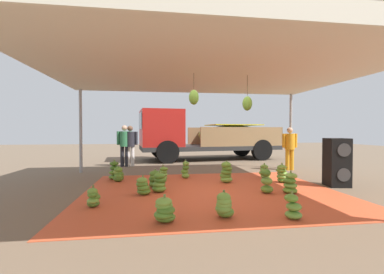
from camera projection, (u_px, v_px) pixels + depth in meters
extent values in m
plane|color=brown|center=(193.00, 172.00, 9.09)|extent=(40.00, 40.00, 0.00)
cube|color=#D1512D|center=(211.00, 191.00, 6.12)|extent=(5.83, 4.86, 0.01)
cylinder|color=#9EA0A5|center=(81.00, 131.00, 8.82)|extent=(0.10, 0.10, 2.82)
cylinder|color=#9EA0A5|center=(291.00, 131.00, 9.89)|extent=(0.10, 0.10, 2.82)
cube|color=beige|center=(211.00, 69.00, 6.05)|extent=(8.00, 7.00, 0.06)
cube|color=beige|center=(285.00, 6.00, 2.62)|extent=(8.00, 0.04, 0.28)
cylinder|color=#4C422D|center=(194.00, 81.00, 6.30)|extent=(0.01, 0.01, 0.38)
ellipsoid|color=#60932D|center=(194.00, 97.00, 6.31)|extent=(0.24, 0.24, 0.36)
cylinder|color=#4C422D|center=(247.00, 85.00, 6.51)|extent=(0.01, 0.01, 0.51)
ellipsoid|color=#60932D|center=(247.00, 103.00, 6.52)|extent=(0.24, 0.24, 0.36)
ellipsoid|color=#75A83D|center=(186.00, 176.00, 7.76)|extent=(0.32, 0.32, 0.15)
ellipsoid|color=#60932D|center=(185.00, 171.00, 7.81)|extent=(0.29, 0.29, 0.15)
ellipsoid|color=#477523|center=(186.00, 168.00, 7.79)|extent=(0.29, 0.29, 0.15)
ellipsoid|color=#6B9E38|center=(186.00, 164.00, 7.76)|extent=(0.26, 0.26, 0.15)
cylinder|color=olive|center=(185.00, 162.00, 7.78)|extent=(0.04, 0.04, 0.12)
ellipsoid|color=#518428|center=(225.00, 212.00, 4.27)|extent=(0.37, 0.37, 0.17)
ellipsoid|color=#6B9E38|center=(223.00, 209.00, 4.24)|extent=(0.37, 0.37, 0.17)
ellipsoid|color=#75A83D|center=(224.00, 205.00, 4.25)|extent=(0.29, 0.29, 0.17)
ellipsoid|color=#75A83D|center=(224.00, 201.00, 4.24)|extent=(0.31, 0.31, 0.17)
ellipsoid|color=#6B9E38|center=(224.00, 198.00, 4.25)|extent=(0.32, 0.32, 0.17)
cylinder|color=olive|center=(224.00, 194.00, 4.27)|extent=(0.04, 0.04, 0.12)
ellipsoid|color=#477523|center=(93.00, 203.00, 4.84)|extent=(0.26, 0.26, 0.13)
ellipsoid|color=#75A83D|center=(93.00, 201.00, 4.81)|extent=(0.22, 0.22, 0.13)
ellipsoid|color=#518428|center=(95.00, 197.00, 4.85)|extent=(0.27, 0.27, 0.13)
ellipsoid|color=#518428|center=(93.00, 195.00, 4.81)|extent=(0.21, 0.21, 0.13)
ellipsoid|color=#6B9E38|center=(92.00, 191.00, 4.82)|extent=(0.25, 0.25, 0.13)
cylinder|color=olive|center=(93.00, 188.00, 4.82)|extent=(0.04, 0.04, 0.12)
ellipsoid|color=#518428|center=(165.00, 217.00, 4.05)|extent=(0.38, 0.38, 0.14)
ellipsoid|color=#518428|center=(164.00, 214.00, 3.99)|extent=(0.40, 0.40, 0.14)
ellipsoid|color=#477523|center=(166.00, 210.00, 4.01)|extent=(0.36, 0.36, 0.14)
ellipsoid|color=#6B9E38|center=(164.00, 205.00, 4.04)|extent=(0.30, 0.30, 0.14)
ellipsoid|color=#75A83D|center=(164.00, 202.00, 4.01)|extent=(0.29, 0.29, 0.14)
cylinder|color=olive|center=(165.00, 198.00, 4.01)|extent=(0.04, 0.04, 0.12)
ellipsoid|color=#477523|center=(156.00, 184.00, 6.49)|extent=(0.48, 0.48, 0.17)
ellipsoid|color=#477523|center=(156.00, 181.00, 6.52)|extent=(0.46, 0.46, 0.17)
ellipsoid|color=#477523|center=(155.00, 179.00, 6.50)|extent=(0.37, 0.37, 0.17)
ellipsoid|color=#60932D|center=(156.00, 176.00, 6.49)|extent=(0.41, 0.41, 0.17)
ellipsoid|color=#477523|center=(155.00, 174.00, 6.50)|extent=(0.35, 0.35, 0.17)
cylinder|color=olive|center=(155.00, 171.00, 6.51)|extent=(0.04, 0.04, 0.12)
ellipsoid|color=#60932D|center=(290.00, 190.00, 5.89)|extent=(0.34, 0.34, 0.14)
ellipsoid|color=#75A83D|center=(290.00, 185.00, 5.90)|extent=(0.37, 0.37, 0.14)
ellipsoid|color=#518428|center=(289.00, 181.00, 5.90)|extent=(0.40, 0.40, 0.14)
ellipsoid|color=#75A83D|center=(291.00, 176.00, 5.90)|extent=(0.35, 0.35, 0.14)
cylinder|color=olive|center=(291.00, 173.00, 5.88)|extent=(0.04, 0.04, 0.12)
ellipsoid|color=#518428|center=(283.00, 180.00, 7.12)|extent=(0.31, 0.31, 0.13)
ellipsoid|color=#75A83D|center=(282.00, 177.00, 7.14)|extent=(0.41, 0.41, 0.13)
ellipsoid|color=#6B9E38|center=(282.00, 174.00, 7.12)|extent=(0.38, 0.38, 0.13)
ellipsoid|color=#60932D|center=(281.00, 170.00, 7.12)|extent=(0.38, 0.38, 0.13)
ellipsoid|color=#75A83D|center=(282.00, 167.00, 7.10)|extent=(0.33, 0.33, 0.13)
cylinder|color=olive|center=(282.00, 165.00, 7.13)|extent=(0.04, 0.04, 0.12)
ellipsoid|color=#6B9E38|center=(265.00, 176.00, 7.72)|extent=(0.31, 0.31, 0.14)
ellipsoid|color=#6B9E38|center=(263.00, 173.00, 7.75)|extent=(0.34, 0.34, 0.14)
ellipsoid|color=#75A83D|center=(264.00, 170.00, 7.74)|extent=(0.28, 0.28, 0.14)
ellipsoid|color=#6B9E38|center=(264.00, 167.00, 7.75)|extent=(0.23, 0.23, 0.14)
cylinder|color=olive|center=(264.00, 165.00, 7.73)|extent=(0.04, 0.04, 0.12)
ellipsoid|color=#60932D|center=(267.00, 189.00, 5.92)|extent=(0.38, 0.38, 0.18)
ellipsoid|color=#75A83D|center=(267.00, 181.00, 5.90)|extent=(0.34, 0.34, 0.18)
ellipsoid|color=#477523|center=(266.00, 173.00, 5.87)|extent=(0.32, 0.32, 0.18)
cylinder|color=olive|center=(266.00, 170.00, 5.90)|extent=(0.04, 0.04, 0.12)
ellipsoid|color=#6B9E38|center=(293.00, 215.00, 4.18)|extent=(0.33, 0.33, 0.13)
ellipsoid|color=#6B9E38|center=(294.00, 207.00, 4.17)|extent=(0.34, 0.34, 0.13)
ellipsoid|color=#60932D|center=(291.00, 198.00, 4.20)|extent=(0.23, 0.23, 0.13)
cylinder|color=olive|center=(292.00, 195.00, 4.18)|extent=(0.04, 0.04, 0.12)
ellipsoid|color=#518428|center=(144.00, 191.00, 5.76)|extent=(0.41, 0.41, 0.15)
ellipsoid|color=#518428|center=(143.00, 188.00, 5.74)|extent=(0.36, 0.36, 0.15)
ellipsoid|color=#518428|center=(142.00, 184.00, 5.75)|extent=(0.27, 0.27, 0.15)
ellipsoid|color=#6B9E38|center=(142.00, 181.00, 5.75)|extent=(0.28, 0.28, 0.15)
cylinder|color=olive|center=(143.00, 178.00, 5.74)|extent=(0.04, 0.04, 0.12)
ellipsoid|color=#477523|center=(118.00, 178.00, 7.25)|extent=(0.41, 0.41, 0.17)
ellipsoid|color=#518428|center=(119.00, 176.00, 7.25)|extent=(0.39, 0.39, 0.17)
ellipsoid|color=#477523|center=(119.00, 174.00, 7.28)|extent=(0.37, 0.37, 0.17)
ellipsoid|color=#75A83D|center=(118.00, 172.00, 7.29)|extent=(0.34, 0.34, 0.17)
ellipsoid|color=#60932D|center=(118.00, 170.00, 7.27)|extent=(0.28, 0.28, 0.17)
cylinder|color=olive|center=(119.00, 168.00, 7.27)|extent=(0.04, 0.04, 0.12)
ellipsoid|color=#75A83D|center=(162.00, 177.00, 7.55)|extent=(0.38, 0.38, 0.12)
ellipsoid|color=#6B9E38|center=(163.00, 175.00, 7.55)|extent=(0.34, 0.34, 0.12)
ellipsoid|color=#6B9E38|center=(163.00, 172.00, 7.57)|extent=(0.33, 0.33, 0.12)
ellipsoid|color=#60932D|center=(164.00, 169.00, 7.55)|extent=(0.34, 0.34, 0.12)
cylinder|color=olive|center=(163.00, 167.00, 7.57)|extent=(0.04, 0.04, 0.12)
ellipsoid|color=#60932D|center=(159.00, 189.00, 6.02)|extent=(0.45, 0.45, 0.16)
ellipsoid|color=#6B9E38|center=(159.00, 184.00, 6.04)|extent=(0.38, 0.38, 0.16)
ellipsoid|color=#477523|center=(160.00, 180.00, 6.06)|extent=(0.33, 0.33, 0.16)
ellipsoid|color=#518428|center=(160.00, 176.00, 6.05)|extent=(0.34, 0.34, 0.16)
cylinder|color=olive|center=(160.00, 173.00, 6.04)|extent=(0.04, 0.04, 0.12)
ellipsoid|color=#75A83D|center=(226.00, 179.00, 7.11)|extent=(0.47, 0.47, 0.18)
ellipsoid|color=#60932D|center=(226.00, 176.00, 7.13)|extent=(0.44, 0.44, 0.18)
ellipsoid|color=#518428|center=(226.00, 172.00, 7.10)|extent=(0.32, 0.32, 0.18)
ellipsoid|color=#518428|center=(227.00, 168.00, 7.10)|extent=(0.37, 0.37, 0.18)
ellipsoid|color=#60932D|center=(226.00, 165.00, 7.08)|extent=(0.38, 0.38, 0.18)
cylinder|color=olive|center=(227.00, 163.00, 7.10)|extent=(0.04, 0.04, 0.12)
ellipsoid|color=#60932D|center=(114.00, 177.00, 7.62)|extent=(0.34, 0.34, 0.13)
ellipsoid|color=#60932D|center=(114.00, 172.00, 7.60)|extent=(0.41, 0.41, 0.13)
ellipsoid|color=#477523|center=(115.00, 168.00, 7.62)|extent=(0.33, 0.33, 0.13)
ellipsoid|color=#477523|center=(114.00, 164.00, 7.58)|extent=(0.36, 0.36, 0.13)
cylinder|color=olive|center=(114.00, 161.00, 7.59)|extent=(0.04, 0.04, 0.12)
cube|color=#2D2D2D|center=(209.00, 147.00, 13.02)|extent=(6.98, 3.19, 0.20)
cube|color=red|center=(161.00, 128.00, 12.37)|extent=(2.14, 2.41, 1.70)
cube|color=#232D38|center=(140.00, 121.00, 12.12)|extent=(0.25, 1.90, 0.75)
cube|color=#99754C|center=(243.00, 137.00, 12.22)|extent=(4.16, 0.58, 0.90)
cube|color=#99754C|center=(224.00, 136.00, 14.45)|extent=(4.16, 0.58, 0.90)
cube|color=#99754C|center=(269.00, 136.00, 13.87)|extent=(0.37, 2.38, 0.90)
ellipsoid|color=#75A83D|center=(233.00, 135.00, 13.34)|extent=(3.89, 2.44, 1.00)
cube|color=yellow|center=(233.00, 125.00, 13.33)|extent=(2.71, 2.11, 0.04)
cylinder|color=black|center=(168.00, 152.00, 11.37)|extent=(1.03, 0.40, 1.00)
cylinder|color=black|center=(161.00, 149.00, 13.49)|extent=(1.03, 0.40, 1.00)
cylinder|color=black|center=(262.00, 150.00, 12.56)|extent=(1.03, 0.40, 1.00)
cylinder|color=black|center=(242.00, 147.00, 14.67)|extent=(1.03, 0.40, 1.00)
cylinder|color=silver|center=(128.00, 156.00, 10.41)|extent=(0.15, 0.15, 0.79)
cylinder|color=silver|center=(132.00, 156.00, 10.44)|extent=(0.15, 0.15, 0.79)
cylinder|color=#26262D|center=(130.00, 139.00, 10.41)|extent=(0.36, 0.36, 0.60)
cylinder|color=#26262D|center=(124.00, 138.00, 10.37)|extent=(0.12, 0.12, 0.53)
cylinder|color=#26262D|center=(136.00, 138.00, 10.44)|extent=(0.12, 0.12, 0.53)
sphere|color=brown|center=(130.00, 128.00, 10.40)|extent=(0.22, 0.22, 0.22)
cylinder|color=orange|center=(287.00, 160.00, 9.42)|extent=(0.14, 0.14, 0.76)
cylinder|color=orange|center=(292.00, 160.00, 9.44)|extent=(0.14, 0.14, 0.76)
cylinder|color=orange|center=(290.00, 141.00, 9.41)|extent=(0.35, 0.35, 0.57)
cylinder|color=orange|center=(284.00, 141.00, 9.38)|extent=(0.11, 0.11, 0.50)
cylinder|color=orange|center=(296.00, 141.00, 9.44)|extent=(0.11, 0.11, 0.50)
sphere|color=tan|center=(290.00, 130.00, 9.40)|extent=(0.20, 0.20, 0.20)
cylinder|color=#26262D|center=(122.00, 156.00, 10.36)|extent=(0.15, 0.15, 0.80)
cylinder|color=#26262D|center=(127.00, 156.00, 10.39)|extent=(0.15, 0.15, 0.80)
cylinder|color=#337A4C|center=(124.00, 139.00, 10.36)|extent=(0.37, 0.37, 0.60)
cylinder|color=#337A4C|center=(118.00, 138.00, 10.32)|extent=(0.12, 0.12, 0.53)
cylinder|color=#337A4C|center=(131.00, 138.00, 10.39)|extent=(0.12, 0.12, 0.53)
sphere|color=tan|center=(124.00, 128.00, 10.35)|extent=(0.22, 0.22, 0.22)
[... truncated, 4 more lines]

